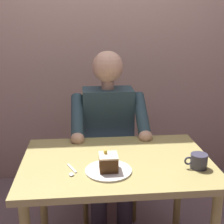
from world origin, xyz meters
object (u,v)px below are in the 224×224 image
chair (107,147)px  coffee_cup (199,161)px  seated_person (109,136)px  cake_slice (108,162)px  dining_table (117,175)px  dessert_spoon (72,171)px

chair → coffee_cup: 0.96m
seated_person → cake_slice: (0.06, 0.65, 0.11)m
seated_person → cake_slice: bearing=84.9°
cake_slice → coffee_cup: bearing=179.5°
coffee_cup → chair: bearing=-63.2°
dining_table → seated_person: size_ratio=0.83×
dining_table → cake_slice: 0.20m
seated_person → cake_slice: 0.66m
dining_table → seated_person: seated_person is taller
coffee_cup → dessert_spoon: coffee_cup is taller
seated_person → dessert_spoon: size_ratio=8.96×
chair → coffee_cup: bearing=116.8°
chair → coffee_cup: size_ratio=7.31×
cake_slice → dessert_spoon: 0.19m
dining_table → coffee_cup: (-0.42, 0.13, 0.13)m
dining_table → seated_person: bearing=-90.0°
dining_table → dessert_spoon: size_ratio=7.45×
dining_table → cake_slice: cake_slice is taller
seated_person → dessert_spoon: (0.25, 0.64, 0.06)m
chair → seated_person: (-0.00, 0.17, 0.16)m
cake_slice → dessert_spoon: (0.19, -0.01, -0.05)m
cake_slice → coffee_cup: cake_slice is taller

